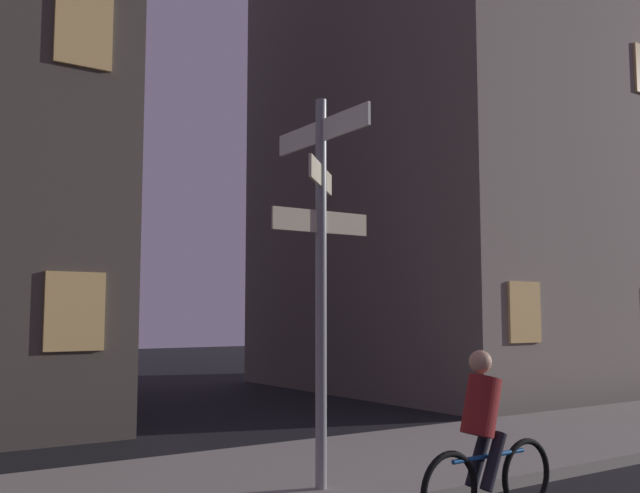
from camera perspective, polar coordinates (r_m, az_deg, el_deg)
sidewalk_kerb at (r=9.32m, az=3.13°, el=-17.07°), size 40.00×3.33×0.14m
signpost at (r=7.70m, az=0.08°, el=-0.24°), size 1.22×1.72×4.16m
cyclist at (r=7.21m, az=13.03°, el=-14.89°), size 1.82×0.34×1.61m
building_right_block at (r=22.10m, az=11.56°, el=16.65°), size 9.25×9.50×20.45m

